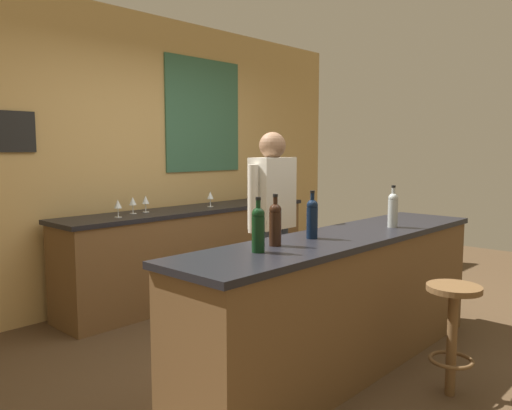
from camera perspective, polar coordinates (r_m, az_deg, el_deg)
name	(u,v)px	position (r m, az deg, el deg)	size (l,w,h in m)	color
ground_plane	(296,351)	(3.91, 4.48, -16.08)	(10.00, 10.00, 0.00)	#4C3823
back_wall	(135,156)	(5.13, -13.43, 5.33)	(6.00, 0.09, 2.80)	tan
bar_counter	(343,302)	(3.53, 9.72, -10.65)	(2.77, 0.60, 0.92)	brown
side_counter	(192,252)	(5.16, -7.18, -5.31)	(2.82, 0.56, 0.90)	brown
bartender	(272,218)	(4.03, 1.83, -1.53)	(0.52, 0.21, 1.62)	#384766
bar_stool	(453,321)	(3.33, 21.24, -12.09)	(0.32, 0.32, 0.68)	brown
wine_bottle_a	(258,228)	(2.78, 0.25, -2.58)	(0.07, 0.07, 0.31)	black
wine_bottle_b	(275,223)	(2.97, 2.18, -2.02)	(0.07, 0.07, 0.31)	black
wine_bottle_c	(312,217)	(3.23, 6.33, -1.37)	(0.07, 0.07, 0.31)	black
wine_bottle_d	(393,209)	(3.81, 15.14, -0.40)	(0.07, 0.07, 0.31)	#999E99
wine_glass_a	(118,205)	(4.52, -15.27, 0.03)	(0.07, 0.07, 0.16)	silver
wine_glass_b	(133,202)	(4.74, -13.69, 0.36)	(0.07, 0.07, 0.16)	silver
wine_glass_c	(146,200)	(4.83, -12.31, 0.51)	(0.07, 0.07, 0.16)	silver
wine_glass_d	(210,196)	(5.20, -5.16, 1.02)	(0.07, 0.07, 0.16)	silver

